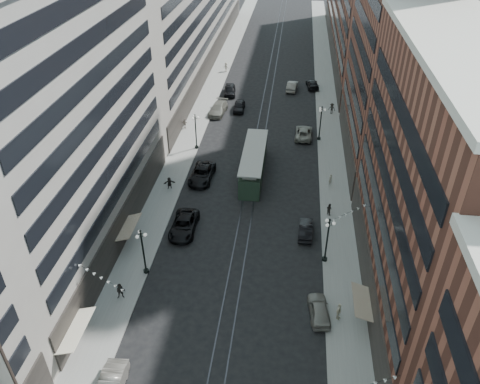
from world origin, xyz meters
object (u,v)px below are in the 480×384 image
at_px(lamppost_se_far, 327,239).
at_px(pedestrian_8, 330,179).
at_px(car_9, 230,90).
at_px(car_7, 202,174).
at_px(car_2, 184,225).
at_px(car_12, 312,84).
at_px(car_8, 218,109).
at_px(streetcar, 254,164).
at_px(lamppost_sw_far, 143,250).
at_px(pedestrian_4, 339,311).
at_px(pedestrian_extra_1, 226,67).
at_px(lamppost_sw_mid, 196,130).
at_px(car_4, 319,310).
at_px(car_14, 292,86).
at_px(car_13, 239,106).
at_px(car_10, 306,229).
at_px(pedestrian_9, 332,109).
at_px(pedestrian_2, 121,291).
at_px(pedestrian_7, 329,209).
at_px(car_11, 304,133).
at_px(lamppost_se_mid, 321,122).
at_px(pedestrian_6, 185,124).
at_px(pedestrian_5, 169,183).

distance_m(lamppost_se_far, pedestrian_8, 15.31).
bearing_deg(car_9, car_7, -95.52).
xyz_separation_m(car_2, car_12, (15.20, 46.67, -0.10)).
bearing_deg(car_8, streetcar, -61.87).
bearing_deg(lamppost_sw_far, pedestrian_4, -11.32).
bearing_deg(pedestrian_extra_1, streetcar, 130.33).
bearing_deg(pedestrian_4, lamppost_sw_mid, 52.61).
bearing_deg(car_7, car_4, -53.24).
height_order(lamppost_se_far, car_8, lamppost_se_far).
bearing_deg(car_14, car_13, 55.97).
distance_m(pedestrian_4, car_10, 12.57).
distance_m(car_8, pedestrian_extra_1, 20.95).
xyz_separation_m(car_8, pedestrian_9, (19.50, 1.88, 0.22)).
height_order(car_9, pedestrian_8, car_9).
relative_size(lamppost_sw_far, lamppost_sw_mid, 1.00).
relative_size(pedestrian_2, pedestrian_9, 0.93).
xyz_separation_m(pedestrian_4, car_12, (-1.76, 57.91, -0.33)).
height_order(pedestrian_4, pedestrian_8, pedestrian_4).
xyz_separation_m(lamppost_sw_far, pedestrian_2, (-1.36, -3.73, -2.07)).
relative_size(car_4, pedestrian_4, 2.41).
relative_size(car_4, car_13, 0.95).
bearing_deg(lamppost_sw_far, streetcar, 66.04).
distance_m(streetcar, car_9, 28.95).
height_order(lamppost_sw_far, lamppost_se_far, same).
bearing_deg(lamppost_sw_mid, pedestrian_2, -92.54).
xyz_separation_m(lamppost_se_far, car_2, (-16.00, 3.36, -2.26)).
bearing_deg(car_14, car_4, 100.36).
height_order(lamppost_sw_mid, pedestrian_7, lamppost_sw_mid).
height_order(car_10, car_11, car_11).
xyz_separation_m(car_8, pedestrian_8, (18.32, -20.92, 0.06)).
height_order(lamppost_se_mid, pedestrian_9, lamppost_se_mid).
bearing_deg(lamppost_sw_far, pedestrian_6, 95.46).
height_order(pedestrian_4, pedestrian_5, pedestrian_4).
xyz_separation_m(lamppost_sw_far, lamppost_sw_mid, (0.00, 27.00, 0.00)).
relative_size(car_11, car_13, 1.20).
height_order(lamppost_sw_far, pedestrian_extra_1, lamppost_sw_far).
xyz_separation_m(car_7, car_11, (13.60, 14.14, -0.09)).
xyz_separation_m(car_7, car_10, (13.96, -10.27, -0.14)).
relative_size(car_14, pedestrian_9, 2.70).
bearing_deg(car_14, car_2, 82.25).
xyz_separation_m(pedestrian_4, pedestrian_6, (-22.55, 37.23, -0.09)).
distance_m(pedestrian_4, car_7, 28.15).
bearing_deg(car_14, car_8, 50.88).
bearing_deg(lamppost_se_far, car_10, 115.24).
bearing_deg(lamppost_sw_mid, car_12, 56.93).
distance_m(car_4, pedestrian_9, 45.62).
xyz_separation_m(streetcar, pedestrian_7, (9.95, -8.32, -0.78)).
relative_size(lamppost_sw_mid, car_2, 0.92).
relative_size(car_2, car_13, 1.29).
distance_m(lamppost_sw_far, car_4, 18.12).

